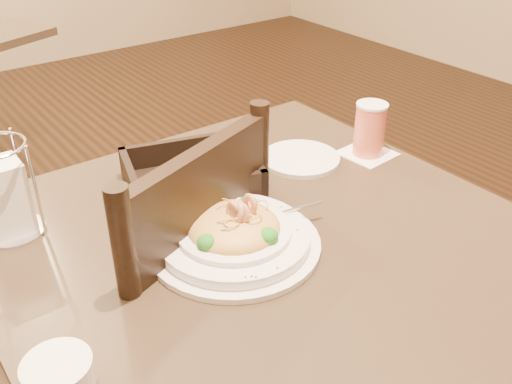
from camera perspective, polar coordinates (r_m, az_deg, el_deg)
main_table at (r=1.15m, az=0.61°, el=-14.00°), size 0.90×0.90×0.74m
dining_chair_near at (r=1.23m, az=-9.63°, el=-11.77°), size 0.54×0.54×0.93m
pasta_bowl at (r=0.96m, az=-2.24°, el=-4.20°), size 0.32×0.29×0.09m
drink_glass at (r=1.27m, az=11.30°, el=6.12°), size 0.11×0.11×0.12m
bread_basket at (r=1.13m, az=-6.45°, el=1.26°), size 0.29×0.26×0.07m
napkin_caddy at (r=1.06m, az=-23.81°, el=-0.39°), size 0.11×0.11×0.17m
side_plate at (r=1.24m, az=4.48°, el=3.35°), size 0.18×0.18×0.01m
butter_ramekin at (r=0.78m, az=-19.15°, el=-16.83°), size 0.10×0.10×0.04m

